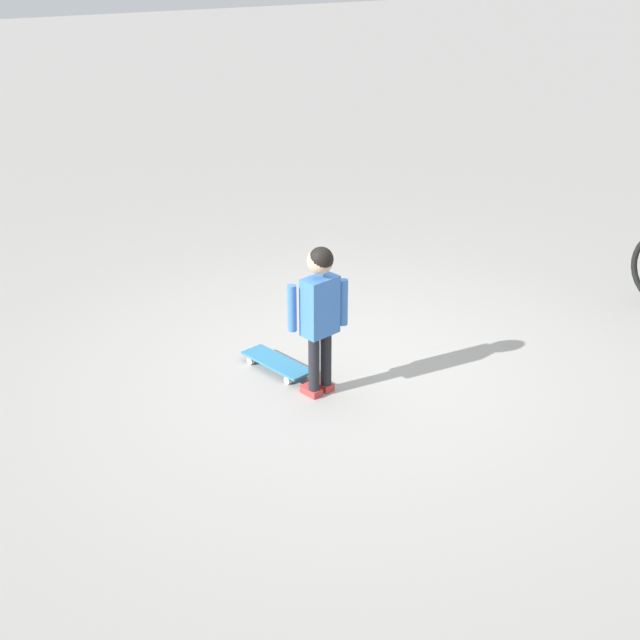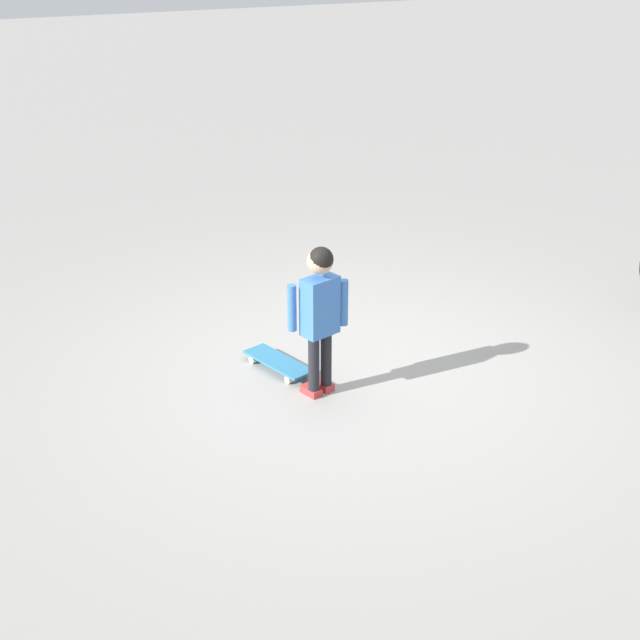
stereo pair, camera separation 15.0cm
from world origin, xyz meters
The scene contains 3 objects.
ground_plane centered at (0.00, 0.00, 0.00)m, with size 50.00×50.00×0.00m, color gray.
child_person centered at (-0.35, -0.18, 0.66)m, with size 0.40×0.23×1.06m.
skateboard centered at (-0.47, 0.25, 0.06)m, with size 0.34×0.61×0.07m.
Camera 1 is at (-2.78, -4.80, 2.98)m, focal length 49.22 mm.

